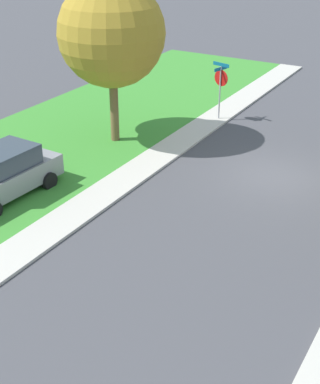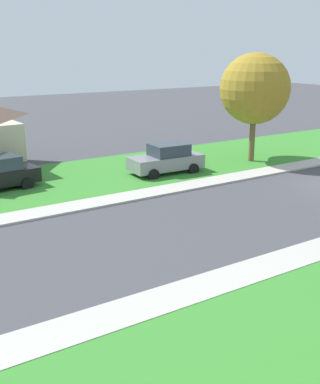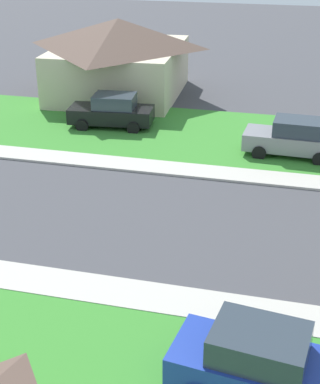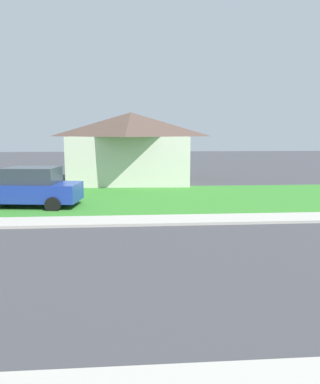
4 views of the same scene
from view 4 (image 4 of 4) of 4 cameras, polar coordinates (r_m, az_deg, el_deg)
sidewalk_west at (r=13.73m, az=1.30°, el=-4.28°), size 1.40×56.00×0.10m
lawn_west at (r=18.32m, az=-0.17°, el=-0.99°), size 8.00×56.00×0.08m
car_blue_across_road at (r=16.99m, az=-19.16°, el=0.60°), size 2.44×4.49×1.76m
house_left_setback at (r=25.79m, az=-4.43°, el=7.06°), size 9.37×8.23×4.60m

